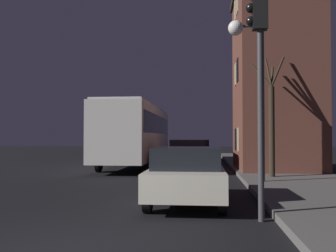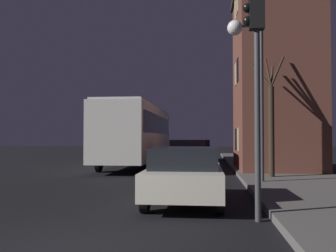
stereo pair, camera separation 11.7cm
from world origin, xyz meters
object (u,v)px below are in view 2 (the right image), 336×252
object	(u,v)px
bus	(137,131)
car_near_lane	(185,174)
streetlamp	(246,58)
traffic_light	(255,53)
bare_tree	(271,120)
car_mid_lane	(188,155)
car_far_lane	(199,150)

from	to	relation	value
bus	car_near_lane	size ratio (longest dim) A/B	2.90
streetlamp	car_near_lane	world-z (taller)	streetlamp
traffic_light	car_near_lane	bearing A→B (deg)	129.59
streetlamp	bare_tree	world-z (taller)	streetlamp
car_mid_lane	car_far_lane	world-z (taller)	car_mid_lane
bare_tree	car_near_lane	distance (m)	6.30
car_mid_lane	traffic_light	bearing A→B (deg)	-79.95
car_mid_lane	car_far_lane	size ratio (longest dim) A/B	1.08
streetlamp	car_far_lane	bearing A→B (deg)	98.22
bus	car_near_lane	bearing A→B (deg)	-73.75
car_far_lane	car_near_lane	bearing A→B (deg)	-89.95
streetlamp	bus	xyz separation A→B (m)	(-5.37, 8.22, -2.40)
streetlamp	car_far_lane	distance (m)	14.03
bare_tree	traffic_light	bearing A→B (deg)	-101.92
streetlamp	bus	distance (m)	10.11
streetlamp	traffic_light	distance (m)	5.57
traffic_light	bare_tree	world-z (taller)	bare_tree
traffic_light	bare_tree	xyz separation A→B (m)	(1.51, 7.13, -1.04)
traffic_light	car_near_lane	xyz separation A→B (m)	(-1.54, 1.86, -2.65)
bus	car_mid_lane	world-z (taller)	bus
car_near_lane	car_far_lane	bearing A→B (deg)	90.05
traffic_light	bare_tree	bearing A→B (deg)	78.08
bare_tree	car_mid_lane	bearing A→B (deg)	134.11
traffic_light	bus	bearing A→B (deg)	110.02
bus	car_far_lane	distance (m)	6.34
car_near_lane	car_far_lane	size ratio (longest dim) A/B	1.01
bare_tree	car_near_lane	world-z (taller)	bare_tree
streetlamp	car_near_lane	size ratio (longest dim) A/B	1.41
streetlamp	car_mid_lane	xyz separation A→B (m)	(-2.27, 5.18, -3.64)
car_near_lane	car_mid_lane	size ratio (longest dim) A/B	0.94
traffic_light	bare_tree	distance (m)	7.37
bare_tree	bus	xyz separation A→B (m)	(-6.49, 6.55, -0.31)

